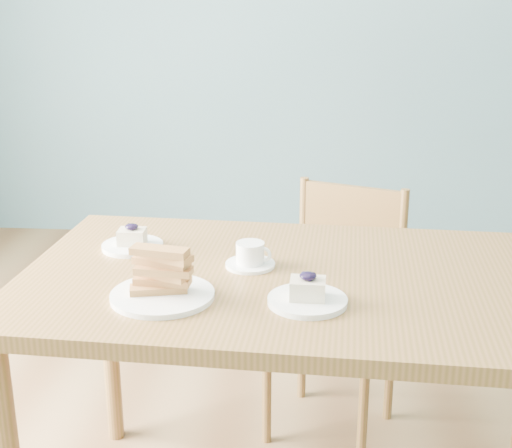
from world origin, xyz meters
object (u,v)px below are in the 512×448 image
Objects in this scene: cheesecake_plate_near at (308,296)px; cheesecake_plate_far at (132,242)px; biscotti_plate at (162,281)px; dining_chair at (336,312)px; dining_table at (306,304)px; coffee_cup at (251,256)px.

cheesecake_plate_near is 1.08× the size of cheesecake_plate_far.
biscotti_plate reaches higher than cheesecake_plate_far.
biscotti_plate is at bearing -65.13° from cheesecake_plate_far.
dining_chair is at bearing 81.91° from cheesecake_plate_near.
dining_table is at bearing 90.81° from cheesecake_plate_near.
dining_table is at bearing -18.51° from cheesecake_plate_far.
cheesecake_plate_near is at bearing -40.64° from coffee_cup.
cheesecake_plate_near reaches higher than dining_chair.
dining_table is 0.18m from coffee_cup.
biscotti_plate is (0.15, -0.32, 0.02)m from cheesecake_plate_far.
biscotti_plate is at bearing -150.76° from dining_table.
dining_table is 0.19m from cheesecake_plate_near.
coffee_cup is at bearing 124.12° from cheesecake_plate_near.
biscotti_plate reaches higher than cheesecake_plate_near.
dining_chair is (0.10, 0.51, -0.26)m from dining_table.
cheesecake_plate_far is 1.31× the size of coffee_cup.
cheesecake_plate_near is (0.00, -0.16, 0.09)m from dining_table.
dining_table is 1.76× the size of dining_chair.
coffee_cup is at bearing 163.53° from dining_table.
dining_table is at bearing -4.53° from coffee_cup.
cheesecake_plate_near is at bearing -34.08° from cheesecake_plate_far.
biscotti_plate reaches higher than coffee_cup.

